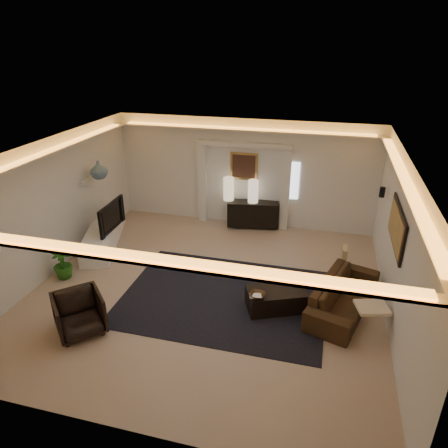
% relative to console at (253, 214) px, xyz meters
% --- Properties ---
extents(floor, '(7.00, 7.00, 0.00)m').
position_rel_console_xyz_m(floor, '(-0.32, -3.25, -0.40)').
color(floor, tan).
rests_on(floor, ground).
extents(ceiling, '(7.00, 7.00, 0.00)m').
position_rel_console_xyz_m(ceiling, '(-0.32, -3.25, 2.50)').
color(ceiling, white).
rests_on(ceiling, ground).
extents(wall_back, '(7.00, 0.00, 7.00)m').
position_rel_console_xyz_m(wall_back, '(-0.32, 0.25, 1.05)').
color(wall_back, silver).
rests_on(wall_back, ground).
extents(wall_front, '(7.00, 0.00, 7.00)m').
position_rel_console_xyz_m(wall_front, '(-0.32, -6.75, 1.05)').
color(wall_front, silver).
rests_on(wall_front, ground).
extents(wall_left, '(0.00, 7.00, 7.00)m').
position_rel_console_xyz_m(wall_left, '(-3.82, -3.25, 1.05)').
color(wall_left, silver).
rests_on(wall_left, ground).
extents(wall_right, '(0.00, 7.00, 7.00)m').
position_rel_console_xyz_m(wall_right, '(3.18, -3.25, 1.05)').
color(wall_right, silver).
rests_on(wall_right, ground).
extents(cove_soffit, '(7.00, 7.00, 0.04)m').
position_rel_console_xyz_m(cove_soffit, '(-0.32, -3.25, 2.22)').
color(cove_soffit, silver).
rests_on(cove_soffit, ceiling).
extents(daylight_slit, '(0.25, 0.03, 1.00)m').
position_rel_console_xyz_m(daylight_slit, '(1.03, 0.23, 0.95)').
color(daylight_slit, white).
rests_on(daylight_slit, wall_back).
extents(area_rug, '(4.00, 3.00, 0.01)m').
position_rel_console_xyz_m(area_rug, '(0.08, -3.45, -0.39)').
color(area_rug, black).
rests_on(area_rug, ground).
extents(pilaster_left, '(0.22, 0.20, 2.20)m').
position_rel_console_xyz_m(pilaster_left, '(-1.47, 0.15, 0.70)').
color(pilaster_left, silver).
rests_on(pilaster_left, ground).
extents(pilaster_right, '(0.22, 0.20, 2.20)m').
position_rel_console_xyz_m(pilaster_right, '(0.83, 0.15, 0.70)').
color(pilaster_right, silver).
rests_on(pilaster_right, ground).
extents(alcove_header, '(2.52, 0.20, 0.12)m').
position_rel_console_xyz_m(alcove_header, '(-0.32, 0.15, 1.85)').
color(alcove_header, silver).
rests_on(alcove_header, wall_back).
extents(painting_frame, '(0.74, 0.04, 0.74)m').
position_rel_console_xyz_m(painting_frame, '(-0.32, 0.22, 1.25)').
color(painting_frame, tan).
rests_on(painting_frame, wall_back).
extents(painting_canvas, '(0.62, 0.02, 0.62)m').
position_rel_console_xyz_m(painting_canvas, '(-0.32, 0.19, 1.25)').
color(painting_canvas, '#4C2D1E').
rests_on(painting_canvas, wall_back).
extents(art_panel_frame, '(0.04, 1.64, 0.74)m').
position_rel_console_xyz_m(art_panel_frame, '(3.15, -2.95, 1.30)').
color(art_panel_frame, black).
rests_on(art_panel_frame, wall_right).
extents(art_panel_gold, '(0.02, 1.50, 0.62)m').
position_rel_console_xyz_m(art_panel_gold, '(3.12, -2.95, 1.30)').
color(art_panel_gold, tan).
rests_on(art_panel_gold, wall_right).
extents(wall_sconce, '(0.12, 0.12, 0.22)m').
position_rel_console_xyz_m(wall_sconce, '(3.06, -1.05, 1.28)').
color(wall_sconce, black).
rests_on(wall_sconce, wall_right).
extents(wall_niche, '(0.10, 0.55, 0.04)m').
position_rel_console_xyz_m(wall_niche, '(-3.76, -1.85, 1.25)').
color(wall_niche, silver).
rests_on(wall_niche, wall_left).
extents(console, '(1.42, 0.63, 0.68)m').
position_rel_console_xyz_m(console, '(0.00, 0.00, 0.00)').
color(console, '#2C221B').
rests_on(console, ground).
extents(lamp_left, '(0.35, 0.35, 0.63)m').
position_rel_console_xyz_m(lamp_left, '(-0.68, 0.00, 0.69)').
color(lamp_left, beige).
rests_on(lamp_left, console).
extents(lamp_right, '(0.35, 0.35, 0.61)m').
position_rel_console_xyz_m(lamp_right, '(-0.01, 0.00, 0.69)').
color(lamp_right, beige).
rests_on(lamp_right, console).
extents(media_ledge, '(1.49, 2.71, 0.49)m').
position_rel_console_xyz_m(media_ledge, '(-3.47, -1.87, -0.17)').
color(media_ledge, white).
rests_on(media_ledge, ground).
extents(tv, '(1.22, 0.21, 0.70)m').
position_rel_console_xyz_m(tv, '(-3.23, -2.00, 0.40)').
color(tv, black).
rests_on(tv, media_ledge).
extents(figurine, '(0.18, 0.18, 0.36)m').
position_rel_console_xyz_m(figurine, '(-3.47, -1.13, 0.24)').
color(figurine, black).
rests_on(figurine, media_ledge).
extents(ginger_jar, '(0.50, 0.50, 0.43)m').
position_rel_console_xyz_m(ginger_jar, '(-3.47, -1.73, 1.49)').
color(ginger_jar, '#3D525B').
rests_on(ginger_jar, wall_niche).
extents(plant, '(0.55, 0.55, 0.70)m').
position_rel_console_xyz_m(plant, '(-3.47, -3.60, -0.05)').
color(plant, '#245F16').
rests_on(plant, ground).
extents(sofa, '(2.30, 1.44, 0.63)m').
position_rel_console_xyz_m(sofa, '(2.39, -3.26, -0.09)').
color(sofa, '#392118').
rests_on(sofa, ground).
extents(throw_blanket, '(0.63, 0.56, 0.06)m').
position_rel_console_xyz_m(throw_blanket, '(2.83, -3.87, 0.15)').
color(throw_blanket, '#FFECC2').
rests_on(throw_blanket, sofa).
extents(throw_pillow, '(0.11, 0.34, 0.34)m').
position_rel_console_xyz_m(throw_pillow, '(2.38, -2.05, 0.15)').
color(throw_pillow, tan).
rests_on(throw_pillow, sofa).
extents(coffee_table, '(1.26, 1.00, 0.41)m').
position_rel_console_xyz_m(coffee_table, '(1.15, -3.55, -0.20)').
color(coffee_table, black).
rests_on(coffee_table, ground).
extents(bowl, '(0.31, 0.31, 0.07)m').
position_rel_console_xyz_m(bowl, '(0.83, -3.85, 0.05)').
color(bowl, '#422A17').
rests_on(bowl, coffee_table).
extents(magazine, '(0.25, 0.21, 0.03)m').
position_rel_console_xyz_m(magazine, '(0.79, -3.85, 0.02)').
color(magazine, white).
rests_on(magazine, coffee_table).
extents(armchair, '(1.13, 1.13, 0.74)m').
position_rel_console_xyz_m(armchair, '(-2.11, -5.09, -0.03)').
color(armchair, black).
rests_on(armchair, ground).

